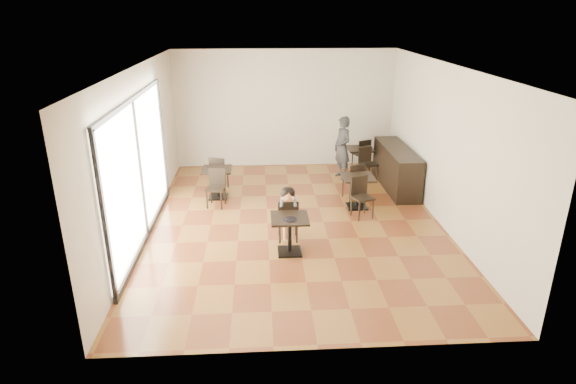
{
  "coord_description": "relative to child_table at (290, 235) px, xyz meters",
  "views": [
    {
      "loc": [
        -0.71,
        -9.13,
        4.2
      ],
      "look_at": [
        -0.21,
        -0.8,
        1.0
      ],
      "focal_mm": 30.0,
      "sensor_mm": 36.0,
      "label": 1
    }
  ],
  "objects": [
    {
      "name": "plate",
      "position": [
        0.0,
        -0.1,
        0.36
      ],
      "size": [
        0.24,
        0.24,
        0.01
      ],
      "primitive_type": "cylinder",
      "color": "black",
      "rests_on": "child_table"
    },
    {
      "name": "service_counter",
      "position": [
        2.86,
        3.3,
        0.15
      ],
      "size": [
        0.6,
        2.4,
        1.0
      ],
      "primitive_type": "cube",
      "color": "black",
      "rests_on": "floor"
    },
    {
      "name": "cafe_table_mid",
      "position": [
        1.65,
        2.06,
        0.01
      ],
      "size": [
        0.88,
        0.88,
        0.73
      ],
      "primitive_type": null,
      "rotation": [
        0.0,
        0.0,
        0.33
      ],
      "color": "black",
      "rests_on": "floor"
    },
    {
      "name": "chair_left_a",
      "position": [
        -1.51,
        3.4,
        0.07
      ],
      "size": [
        0.45,
        0.45,
        0.86
      ],
      "primitive_type": null,
      "rotation": [
        0.0,
        0.0,
        2.94
      ],
      "color": "black",
      "rests_on": "floor"
    },
    {
      "name": "pizza_slice",
      "position": [
        0.0,
        0.36,
        0.57
      ],
      "size": [
        0.25,
        0.19,
        0.06
      ],
      "primitive_type": null,
      "color": "#E6D782",
      "rests_on": "child"
    },
    {
      "name": "chair_back_b",
      "position": [
        2.28,
        3.85,
        0.07
      ],
      "size": [
        0.5,
        0.5,
        0.85
      ],
      "primitive_type": null,
      "rotation": [
        0.0,
        0.0,
        0.38
      ],
      "color": "black",
      "rests_on": "floor"
    },
    {
      "name": "chair_mid_a",
      "position": [
        1.65,
        2.61,
        0.09
      ],
      "size": [
        0.5,
        0.5,
        0.88
      ],
      "primitive_type": null,
      "rotation": [
        0.0,
        0.0,
        3.47
      ],
      "color": "black",
      "rests_on": "floor"
    },
    {
      "name": "cafe_table_back",
      "position": [
        2.17,
        4.4,
        0.0
      ],
      "size": [
        0.87,
        0.87,
        0.71
      ],
      "primitive_type": null,
      "rotation": [
        0.0,
        0.0,
        0.38
      ],
      "color": "black",
      "rests_on": "floor"
    },
    {
      "name": "child_chair",
      "position": [
        0.0,
        0.55,
        0.07
      ],
      "size": [
        0.38,
        0.38,
        0.85
      ],
      "primitive_type": null,
      "rotation": [
        0.0,
        0.0,
        3.14
      ],
      "color": "black",
      "rests_on": "floor"
    },
    {
      "name": "ceiling",
      "position": [
        0.21,
        1.3,
        2.85
      ],
      "size": [
        6.0,
        8.0,
        0.01
      ],
      "primitive_type": "cube",
      "color": "white",
      "rests_on": "floor"
    },
    {
      "name": "storefront_window",
      "position": [
        -2.76,
        0.8,
        1.05
      ],
      "size": [
        0.04,
        4.5,
        2.6
      ],
      "primitive_type": "cube",
      "color": "white",
      "rests_on": "floor"
    },
    {
      "name": "adult_patron",
      "position": [
        1.63,
        4.1,
        0.46
      ],
      "size": [
        0.58,
        0.7,
        1.63
      ],
      "primitive_type": "imported",
      "rotation": [
        0.0,
        0.0,
        -1.19
      ],
      "color": "#323236",
      "rests_on": "floor"
    },
    {
      "name": "child",
      "position": [
        0.0,
        0.55,
        0.18
      ],
      "size": [
        0.38,
        0.54,
        1.07
      ],
      "primitive_type": null,
      "color": "slate",
      "rests_on": "child_chair"
    },
    {
      "name": "chair_mid_b",
      "position": [
        1.65,
        1.51,
        0.09
      ],
      "size": [
        0.5,
        0.5,
        0.88
      ],
      "primitive_type": null,
      "rotation": [
        0.0,
        0.0,
        0.33
      ],
      "color": "black",
      "rests_on": "floor"
    },
    {
      "name": "chair_back_a",
      "position": [
        2.28,
        4.8,
        0.07
      ],
      "size": [
        0.5,
        0.5,
        0.85
      ],
      "primitive_type": null,
      "rotation": [
        0.0,
        0.0,
        3.52
      ],
      "color": "black",
      "rests_on": "floor"
    },
    {
      "name": "wall_left",
      "position": [
        -2.79,
        1.3,
        1.25
      ],
      "size": [
        0.01,
        8.0,
        3.2
      ],
      "primitive_type": "cube",
      "color": "beige",
      "rests_on": "floor"
    },
    {
      "name": "floor",
      "position": [
        0.21,
        1.3,
        -0.35
      ],
      "size": [
        6.0,
        8.0,
        0.01
      ],
      "primitive_type": "cube",
      "color": "brown",
      "rests_on": "ground"
    },
    {
      "name": "wall_right",
      "position": [
        3.21,
        1.3,
        1.25
      ],
      "size": [
        0.01,
        8.0,
        3.2
      ],
      "primitive_type": "cube",
      "color": "beige",
      "rests_on": "floor"
    },
    {
      "name": "wall_front",
      "position": [
        0.21,
        -2.7,
        1.25
      ],
      "size": [
        6.0,
        0.01,
        3.2
      ],
      "primitive_type": "cube",
      "color": "beige",
      "rests_on": "floor"
    },
    {
      "name": "wall_back",
      "position": [
        0.21,
        5.3,
        1.25
      ],
      "size": [
        6.0,
        0.01,
        3.2
      ],
      "primitive_type": "cube",
      "color": "beige",
      "rests_on": "floor"
    },
    {
      "name": "cafe_table_left",
      "position": [
        -1.51,
        2.85,
        0.0
      ],
      "size": [
        0.79,
        0.79,
        0.71
      ],
      "primitive_type": null,
      "rotation": [
        0.0,
        0.0,
        -0.2
      ],
      "color": "black",
      "rests_on": "floor"
    },
    {
      "name": "chair_left_b",
      "position": [
        -1.51,
        2.3,
        0.07
      ],
      "size": [
        0.45,
        0.45,
        0.86
      ],
      "primitive_type": null,
      "rotation": [
        0.0,
        0.0,
        -0.2
      ],
      "color": "black",
      "rests_on": "floor"
    },
    {
      "name": "child_table",
      "position": [
        0.0,
        0.0,
        0.0
      ],
      "size": [
        0.67,
        0.67,
        0.71
      ],
      "primitive_type": null,
      "color": "black",
      "rests_on": "floor"
    }
  ]
}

